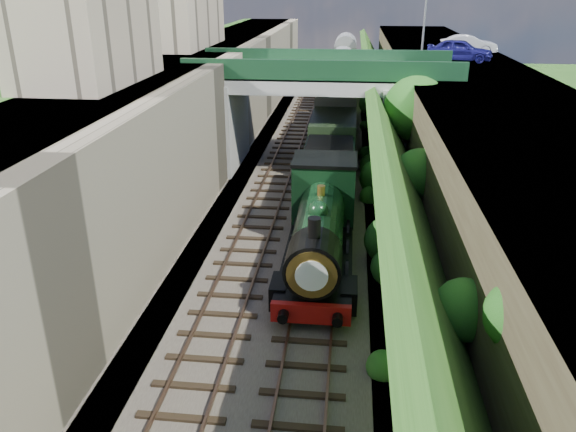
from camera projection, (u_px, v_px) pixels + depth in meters
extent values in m
cube|color=#473F38|center=(309.00, 188.00, 32.81)|extent=(10.00, 90.00, 0.20)
cube|color=#756B56|center=(214.00, 129.00, 32.07)|extent=(1.00, 90.00, 7.00)
cube|color=#262628|center=(155.00, 127.00, 32.43)|extent=(6.00, 90.00, 7.00)
cube|color=#262628|center=(483.00, 143.00, 30.67)|extent=(8.00, 90.00, 6.25)
cube|color=#1E4714|center=(399.00, 148.00, 31.30)|extent=(4.02, 90.00, 6.36)
sphere|color=#194C14|center=(523.00, 317.00, 11.90)|extent=(1.66, 1.66, 1.66)
sphere|color=#194C14|center=(464.00, 310.00, 14.31)|extent=(1.66, 1.66, 1.66)
sphere|color=#194C14|center=(411.00, 282.00, 18.58)|extent=(1.25, 1.25, 1.25)
sphere|color=#194C14|center=(389.00, 268.00, 21.25)|extent=(1.45, 1.45, 1.45)
sphere|color=#194C14|center=(388.00, 240.00, 23.31)|extent=(2.00, 2.00, 2.00)
sphere|color=#194C14|center=(419.00, 174.00, 24.58)|extent=(2.23, 2.23, 2.23)
sphere|color=#194C14|center=(384.00, 183.00, 29.42)|extent=(1.40, 1.40, 1.40)
sphere|color=#194C14|center=(379.00, 178.00, 31.12)|extent=(2.14, 2.14, 2.14)
sphere|color=#194C14|center=(372.00, 166.00, 34.65)|extent=(1.51, 1.51, 1.51)
sphere|color=#194C14|center=(396.00, 116.00, 36.36)|extent=(1.24, 1.24, 1.24)
sphere|color=#194C14|center=(390.00, 113.00, 38.93)|extent=(1.35, 1.35, 1.35)
sphere|color=#194C14|center=(393.00, 98.00, 41.20)|extent=(1.63, 1.63, 1.63)
sphere|color=#194C14|center=(379.00, 107.00, 44.50)|extent=(2.12, 2.12, 2.12)
sphere|color=#194C14|center=(387.00, 87.00, 47.06)|extent=(1.41, 1.41, 1.41)
sphere|color=#194C14|center=(370.00, 104.00, 50.59)|extent=(1.93, 1.93, 1.93)
sphere|color=#194C14|center=(387.00, 69.00, 53.03)|extent=(2.39, 2.39, 2.39)
sphere|color=#194C14|center=(381.00, 72.00, 55.66)|extent=(2.23, 2.23, 2.23)
sphere|color=#194C14|center=(392.00, 50.00, 57.56)|extent=(1.54, 1.54, 1.54)
sphere|color=#194C14|center=(369.00, 80.00, 61.53)|extent=(1.60, 1.60, 1.60)
cube|color=black|center=(275.00, 185.00, 32.96)|extent=(2.50, 90.00, 0.07)
cube|color=brown|center=(263.00, 183.00, 33.00)|extent=(0.08, 90.00, 0.14)
cube|color=brown|center=(287.00, 184.00, 32.85)|extent=(0.08, 90.00, 0.14)
cube|color=black|center=(329.00, 187.00, 32.63)|extent=(2.50, 90.00, 0.07)
cube|color=brown|center=(317.00, 185.00, 32.67)|extent=(0.08, 90.00, 0.14)
cube|color=brown|center=(342.00, 186.00, 32.52)|extent=(0.08, 90.00, 0.14)
cube|color=gray|center=(323.00, 80.00, 34.28)|extent=(16.00, 6.00, 0.90)
cube|color=#174023|center=(321.00, 71.00, 31.30)|extent=(16.00, 0.30, 1.20)
cube|color=#174023|center=(326.00, 59.00, 36.54)|extent=(16.00, 0.30, 1.20)
cube|color=gray|center=(229.00, 124.00, 35.99)|extent=(1.40, 6.40, 5.70)
cube|color=gray|center=(398.00, 128.00, 34.89)|extent=(2.40, 6.40, 5.70)
cube|color=gray|center=(172.00, 2.00, 39.28)|extent=(5.00, 10.00, 6.00)
cube|color=gray|center=(88.00, 36.00, 24.87)|extent=(4.00, 8.00, 4.00)
cylinder|color=black|center=(412.00, 155.00, 31.80)|extent=(0.30, 0.30, 4.40)
sphere|color=#194C14|center=(416.00, 109.00, 30.81)|extent=(3.60, 3.60, 3.60)
sphere|color=#194C14|center=(422.00, 117.00, 31.72)|extent=(2.40, 2.40, 2.40)
cylinder|color=gray|center=(425.00, 13.00, 39.27)|extent=(0.14, 0.14, 6.00)
imported|color=navy|center=(460.00, 50.00, 38.15)|extent=(4.66, 2.79, 1.48)
imported|color=silver|center=(468.00, 44.00, 42.43)|extent=(4.18, 1.58, 1.36)
cube|color=black|center=(318.00, 268.00, 22.71)|extent=(2.40, 8.40, 0.60)
cube|color=black|center=(320.00, 245.00, 23.42)|extent=(2.70, 10.00, 0.35)
cube|color=maroon|center=(311.00, 313.00, 18.78)|extent=(2.70, 0.25, 0.70)
cylinder|color=black|center=(319.00, 224.00, 22.19)|extent=(1.90, 5.60, 1.90)
cylinder|color=black|center=(314.00, 262.00, 19.16)|extent=(1.96, 1.80, 1.96)
cylinder|color=white|center=(311.00, 276.00, 18.26)|extent=(1.10, 0.05, 1.10)
cylinder|color=black|center=(314.00, 230.00, 18.70)|extent=(0.44, 0.44, 0.90)
sphere|color=black|center=(318.00, 210.00, 20.89)|extent=(0.76, 0.76, 0.76)
cylinder|color=#A57F33|center=(321.00, 191.00, 22.50)|extent=(0.32, 0.32, 0.50)
cube|color=black|center=(324.00, 190.00, 25.44)|extent=(2.75, 2.40, 2.80)
cube|color=black|center=(325.00, 159.00, 24.88)|extent=(2.85, 2.50, 0.15)
cube|color=black|center=(279.00, 291.00, 20.32)|extent=(0.60, 1.40, 0.90)
cube|color=black|center=(349.00, 295.00, 20.06)|extent=(0.60, 1.40, 0.90)
cube|color=black|center=(327.00, 198.00, 30.26)|extent=(2.30, 6.00, 0.50)
cube|color=black|center=(328.00, 194.00, 30.16)|extent=(2.60, 6.00, 0.50)
cube|color=black|center=(328.00, 173.00, 29.70)|extent=(2.70, 6.00, 2.40)
cube|color=black|center=(329.00, 150.00, 29.23)|extent=(2.50, 5.60, 0.20)
cube|color=black|center=(335.00, 140.00, 41.85)|extent=(2.30, 17.00, 0.40)
cube|color=black|center=(335.00, 136.00, 41.75)|extent=(2.50, 17.00, 0.50)
cube|color=#1F2F1A|center=(336.00, 117.00, 41.18)|extent=(2.80, 18.00, 2.70)
cube|color=slate|center=(337.00, 96.00, 40.60)|extent=(2.90, 18.00, 0.50)
cube|color=black|center=(341.00, 94.00, 59.11)|extent=(2.30, 17.00, 0.40)
cube|color=black|center=(341.00, 92.00, 59.01)|extent=(2.50, 17.00, 0.50)
cube|color=#1F2F1A|center=(342.00, 77.00, 58.44)|extent=(2.80, 18.00, 2.70)
cube|color=slate|center=(342.00, 63.00, 57.86)|extent=(2.90, 18.00, 0.50)
cube|color=black|center=(345.00, 69.00, 76.37)|extent=(2.30, 17.00, 0.40)
cube|color=black|center=(345.00, 67.00, 76.27)|extent=(2.50, 17.00, 0.50)
cube|color=#1F2F1A|center=(345.00, 56.00, 75.70)|extent=(2.80, 18.00, 2.70)
cube|color=slate|center=(346.00, 45.00, 75.12)|extent=(2.90, 18.00, 0.50)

